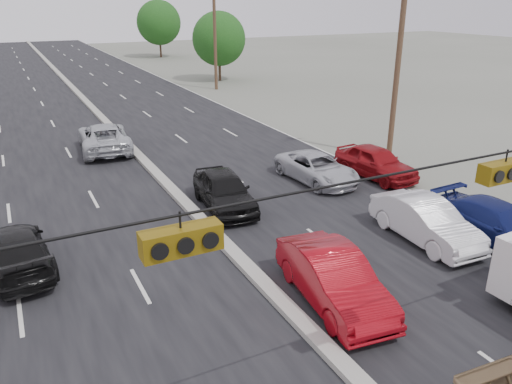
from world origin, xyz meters
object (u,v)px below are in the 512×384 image
utility_pole_right_c (215,35)px  tree_right_far (159,23)px  utility_pole_right_b (398,64)px  queue_car_b (426,221)px  queue_car_a (224,191)px  queue_car_e (376,162)px  queue_car_d (499,225)px  oncoming_far (104,137)px  tree_right_mid (219,39)px  oncoming_near (16,251)px  queue_car_c (317,168)px  red_sedan (333,279)px

utility_pole_right_c → tree_right_far: utility_pole_right_c is taller
utility_pole_right_b → queue_car_b: bearing=-124.0°
utility_pole_right_c → queue_car_a: utility_pole_right_c is taller
queue_car_a → queue_car_e: 8.20m
utility_pole_right_c → queue_car_a: 29.97m
queue_car_d → oncoming_far: oncoming_far is taller
tree_right_mid → tree_right_far: (1.00, 25.00, 0.62)m
utility_pole_right_b → queue_car_b: utility_pole_right_b is taller
queue_car_e → oncoming_near: size_ratio=0.97×
tree_right_mid → queue_car_d: bearing=-98.7°
queue_car_e → oncoming_near: bearing=-178.5°
utility_pole_right_b → queue_car_c: 7.46m
tree_right_far → queue_car_d: size_ratio=1.62×
utility_pole_right_b → utility_pole_right_c: size_ratio=1.00×
utility_pole_right_c → queue_car_e: (-2.90, -27.30, -4.33)m
queue_car_a → tree_right_far: bearing=82.0°
red_sedan → oncoming_far: bearing=105.0°
queue_car_e → utility_pole_right_c: bearing=78.8°
queue_car_e → oncoming_far: 15.39m
queue_car_a → oncoming_near: 8.25m
utility_pole_right_c → queue_car_e: bearing=-96.1°
queue_car_a → oncoming_far: (-2.80, 10.96, 0.01)m
red_sedan → queue_car_e: (8.20, 8.08, -0.01)m
tree_right_mid → oncoming_far: size_ratio=1.24×
tree_right_far → queue_car_c: (-9.30, -56.49, -4.29)m
tree_right_far → oncoming_near: (-22.67, -59.20, -4.27)m
tree_right_far → queue_car_c: tree_right_far is taller
utility_pole_right_b → queue_car_b: 11.25m
utility_pole_right_b → tree_right_mid: utility_pole_right_b is taller
tree_right_mid → queue_car_d: (-6.12, -39.97, -3.60)m
oncoming_far → oncoming_near: bearing=72.9°
queue_car_d → oncoming_far: 21.10m
utility_pole_right_b → utility_pole_right_c: (0.00, 25.00, 0.00)m
tree_right_far → queue_car_b: 64.42m
tree_right_far → queue_car_a: tree_right_far is taller
tree_right_far → utility_pole_right_b: bearing=-93.6°
tree_right_far → oncoming_far: bearing=-110.5°
utility_pole_right_c → queue_car_a: bearing=-112.0°
queue_car_b → oncoming_near: queue_car_b is taller
queue_car_d → oncoming_near: bearing=157.3°
queue_car_a → queue_car_c: (5.30, 1.01, -0.13)m
tree_right_mid → tree_right_far: tree_right_far is taller
tree_right_far → queue_car_d: tree_right_far is taller
oncoming_near → oncoming_far: oncoming_far is taller
red_sedan → tree_right_far: bearing=84.0°
queue_car_a → oncoming_near: size_ratio=0.98×
tree_right_far → red_sedan: 67.13m
utility_pole_right_b → red_sedan: 15.80m
queue_car_a → queue_car_b: size_ratio=0.99×
queue_car_a → oncoming_near: queue_car_a is taller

